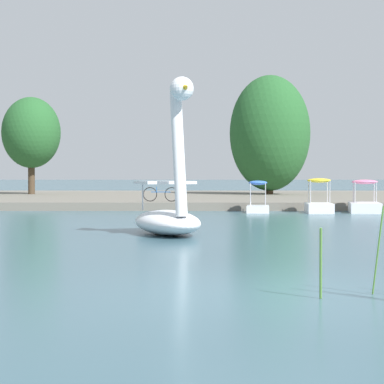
{
  "coord_description": "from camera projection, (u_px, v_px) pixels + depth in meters",
  "views": [
    {
      "loc": [
        -1.02,
        -9.37,
        1.6
      ],
      "look_at": [
        -1.19,
        14.0,
        1.07
      ],
      "focal_mm": 63.93,
      "sensor_mm": 36.0,
      "label": 1
    }
  ],
  "objects": [
    {
      "name": "swan_boat",
      "position": [
        169.0,
        208.0,
        18.67
      ],
      "size": [
        2.61,
        3.67,
        4.16
      ],
      "color": "white",
      "rests_on": "ground_plane"
    },
    {
      "name": "pedal_boat_yellow",
      "position": [
        319.0,
        203.0,
        30.12
      ],
      "size": [
        1.23,
        2.1,
        1.52
      ],
      "color": "white",
      "rests_on": "ground_plane"
    },
    {
      "name": "tree_willow_near_path",
      "position": [
        270.0,
        133.0,
        46.6
      ],
      "size": [
        5.93,
        6.31,
        8.12
      ],
      "color": "#4C3823",
      "rests_on": "shore_bank_far"
    },
    {
      "name": "tree_broadleaf_left",
      "position": [
        31.0,
        133.0,
        46.83
      ],
      "size": [
        5.06,
        5.36,
        6.66
      ],
      "color": "#423323",
      "rests_on": "shore_bank_far"
    },
    {
      "name": "shore_bank_far",
      "position": [
        212.0,
        198.0,
        45.17
      ],
      "size": [
        126.04,
        26.97,
        0.39
      ],
      "primitive_type": "cube",
      "color": "#6B665B",
      "rests_on": "ground_plane"
    },
    {
      "name": "bicycle_parked",
      "position": [
        161.0,
        194.0,
        33.13
      ],
      "size": [
        1.75,
        0.23,
        0.71
      ],
      "color": "black",
      "rests_on": "shore_bank_far"
    },
    {
      "name": "pedal_boat_blue",
      "position": [
        258.0,
        203.0,
        30.35
      ],
      "size": [
        1.14,
        1.94,
        1.42
      ],
      "color": "white",
      "rests_on": "ground_plane"
    },
    {
      "name": "pedal_boat_pink",
      "position": [
        365.0,
        203.0,
        30.24
      ],
      "size": [
        1.66,
        2.51,
        1.46
      ],
      "color": "white",
      "rests_on": "ground_plane"
    },
    {
      "name": "ground_plane",
      "position": [
        271.0,
        293.0,
        9.4
      ],
      "size": [
        654.8,
        654.8,
        0.0
      ],
      "primitive_type": "plane",
      "color": "#385966"
    }
  ]
}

